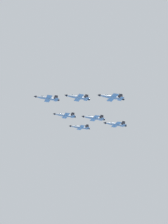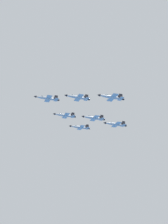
{
  "view_description": "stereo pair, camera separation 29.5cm",
  "coord_description": "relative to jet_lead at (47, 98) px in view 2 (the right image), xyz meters",
  "views": [
    {
      "loc": [
        63.6,
        159.87,
        68.42
      ],
      "look_at": [
        -29.46,
        21.86,
        142.6
      ],
      "focal_mm": 42.52,
      "sensor_mm": 36.0,
      "label": 1
    },
    {
      "loc": [
        63.36,
        160.04,
        68.42
      ],
      "look_at": [
        -29.46,
        21.86,
        142.6
      ],
      "focal_mm": 42.52,
      "sensor_mm": 36.0,
      "label": 2
    }
  ],
  "objects": [
    {
      "name": "jet_left_outer",
      "position": [
        -25.77,
        35.33,
        -6.83
      ],
      "size": [
        17.58,
        11.22,
        3.75
      ],
      "rotation": [
        0.0,
        0.0,
        6.03
      ],
      "color": "#9EA3A8"
    },
    {
      "name": "jet_trailing",
      "position": [
        -48.59,
        11.69,
        -11.75
      ],
      "size": [
        17.78,
        11.35,
        3.79
      ],
      "rotation": [
        0.0,
        0.0,
        6.03
      ],
      "color": "#9EA3A8"
    },
    {
      "name": "jet_slot_rear",
      "position": [
        -32.4,
        7.79,
        -9.34
      ],
      "size": [
        17.34,
        11.04,
        3.69
      ],
      "rotation": [
        0.0,
        0.0,
        6.04
      ],
      "color": "#9EA3A8"
    },
    {
      "name": "jet_right_wingman",
      "position": [
        -19.51,
        -9.87,
        -4.17
      ],
      "size": [
        17.17,
        10.97,
        3.66
      ],
      "rotation": [
        0.0,
        0.0,
        6.03
      ],
      "color": "#9EA3A8"
    },
    {
      "name": "jet_lead",
      "position": [
        0.0,
        0.0,
        0.0
      ],
      "size": [
        17.23,
        11.01,
        3.67
      ],
      "rotation": [
        0.0,
        0.0,
        6.03
      ],
      "color": "#9EA3A8"
    },
    {
      "name": "jet_right_outer",
      "position": [
        -39.02,
        -19.74,
        -6.18
      ],
      "size": [
        17.56,
        11.18,
        3.73
      ],
      "rotation": [
        0.0,
        0.0,
        6.04
      ],
      "color": "#9EA3A8"
    },
    {
      "name": "jet_left_wingman",
      "position": [
        -12.89,
        17.67,
        -3.15
      ],
      "size": [
        17.06,
        10.81,
        3.62
      ],
      "rotation": [
        0.0,
        0.0,
        6.06
      ],
      "color": "#9EA3A8"
    }
  ]
}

